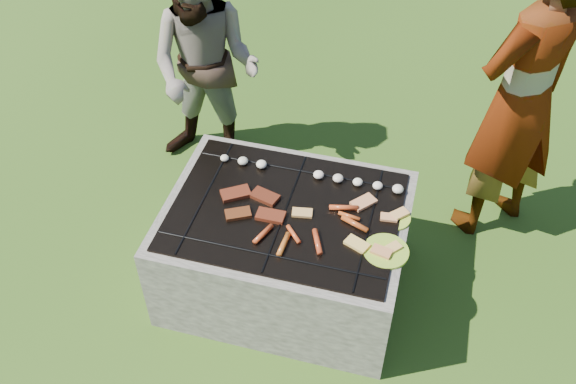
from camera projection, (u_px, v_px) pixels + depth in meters
The scene contains 10 objects.
lawn at pixel (286, 281), 3.84m from camera, with size 60.00×60.00×0.00m, color #264711.
fire_pit at pixel (286, 250), 3.64m from camera, with size 1.30×1.00×0.62m.
mushrooms at pixel (317, 174), 3.58m from camera, with size 1.06×0.06×0.04m.
pork_slabs at pixel (253, 203), 3.43m from camera, with size 0.40×0.29×0.02m.
sausages at pixel (316, 229), 3.29m from camera, with size 0.56×0.44×0.03m.
bread_on_grate at pixel (347, 218), 3.36m from camera, with size 0.45×0.43×0.02m.
plate_far at pixel (393, 217), 3.38m from camera, with size 0.21×0.21×0.03m.
plate_near at pixel (386, 251), 3.21m from camera, with size 0.27×0.27×0.03m.
cook at pixel (521, 100), 3.55m from camera, with size 0.69×0.45×1.90m, color #AA978D.
bystander at pixel (206, 68), 4.10m from camera, with size 0.75×0.58×1.53m, color gray.
Camera 1 is at (0.63, -2.28, 3.07)m, focal length 40.00 mm.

